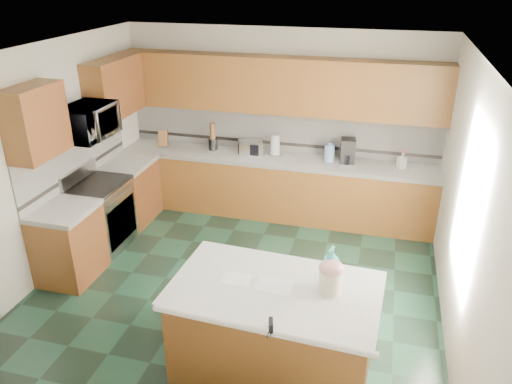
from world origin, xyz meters
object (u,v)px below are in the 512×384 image
(island_base, at_px, (274,332))
(coffee_maker, at_px, (348,151))
(island_top, at_px, (275,290))
(soap_bottle_island, at_px, (331,267))
(treat_jar, at_px, (330,281))
(knife_block, at_px, (163,138))
(toaster_oven, at_px, (250,147))

(island_base, height_order, coffee_maker, coffee_maker)
(island_top, bearing_deg, soap_bottle_island, 20.23)
(island_top, bearing_deg, coffee_maker, 87.29)
(island_top, xyz_separation_m, treat_jar, (0.47, 0.06, 0.13))
(island_top, xyz_separation_m, coffee_maker, (0.31, 3.18, 0.20))
(knife_block, bearing_deg, treat_jar, -63.70)
(island_top, xyz_separation_m, toaster_oven, (-1.10, 3.15, 0.13))
(toaster_oven, xyz_separation_m, coffee_maker, (1.41, 0.03, 0.07))
(soap_bottle_island, distance_m, coffee_maker, 3.04)
(toaster_oven, relative_size, coffee_maker, 1.02)
(island_top, relative_size, toaster_oven, 5.22)
(toaster_oven, bearing_deg, coffee_maker, -19.14)
(treat_jar, xyz_separation_m, soap_bottle_island, (-0.01, 0.08, 0.09))
(island_top, distance_m, knife_block, 4.01)
(island_base, relative_size, treat_jar, 8.47)
(soap_bottle_island, height_order, toaster_oven, soap_bottle_island)
(toaster_oven, bearing_deg, soap_bottle_island, -83.05)
(toaster_oven, bearing_deg, treat_jar, -83.52)
(knife_block, xyz_separation_m, toaster_oven, (1.38, 0.00, -0.02))
(island_top, distance_m, treat_jar, 0.49)
(coffee_maker, bearing_deg, island_top, -102.61)
(island_base, xyz_separation_m, knife_block, (-2.48, 3.15, 0.61))
(toaster_oven, height_order, coffee_maker, coffee_maker)
(treat_jar, distance_m, coffee_maker, 3.12)
(coffee_maker, bearing_deg, treat_jar, -94.17)
(treat_jar, bearing_deg, coffee_maker, 90.06)
(island_base, distance_m, knife_block, 4.06)
(treat_jar, height_order, coffee_maker, coffee_maker)
(toaster_oven, bearing_deg, island_base, -91.19)
(island_base, bearing_deg, soap_bottle_island, 20.23)
(soap_bottle_island, relative_size, knife_block, 1.56)
(soap_bottle_island, height_order, knife_block, soap_bottle_island)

